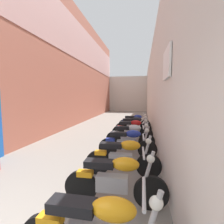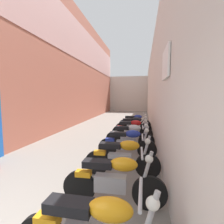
{
  "view_description": "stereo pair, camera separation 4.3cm",
  "coord_description": "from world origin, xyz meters",
  "px_view_note": "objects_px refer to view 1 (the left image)",
  "views": [
    {
      "loc": [
        1.99,
        -0.54,
        1.94
      ],
      "look_at": [
        0.54,
        7.23,
        1.2
      ],
      "focal_mm": 26.45,
      "sensor_mm": 36.0,
      "label": 1
    },
    {
      "loc": [
        2.04,
        -0.53,
        1.94
      ],
      "look_at": [
        0.54,
        7.23,
        1.2
      ],
      "focal_mm": 26.45,
      "sensor_mm": 36.0,
      "label": 2
    }
  ],
  "objects_px": {
    "motorcycle_second": "(116,179)",
    "motorcycle_sixth": "(132,129)",
    "motorcycle_seventh": "(133,125)",
    "motorcycle_fifth": "(130,135)",
    "motorcycle_eighth": "(135,122)",
    "motorcycle_third": "(123,156)",
    "motorcycle_fourth": "(128,142)"
  },
  "relations": [
    {
      "from": "motorcycle_third",
      "to": "motorcycle_sixth",
      "type": "distance_m",
      "value": 3.44
    },
    {
      "from": "motorcycle_sixth",
      "to": "motorcycle_eighth",
      "type": "height_order",
      "value": "same"
    },
    {
      "from": "motorcycle_sixth",
      "to": "motorcycle_eighth",
      "type": "bearing_deg",
      "value": 90.0
    },
    {
      "from": "motorcycle_second",
      "to": "motorcycle_sixth",
      "type": "bearing_deg",
      "value": 90.0
    },
    {
      "from": "motorcycle_fifth",
      "to": "motorcycle_eighth",
      "type": "distance_m",
      "value": 3.41
    },
    {
      "from": "motorcycle_second",
      "to": "motorcycle_third",
      "type": "relative_size",
      "value": 1.0
    },
    {
      "from": "motorcycle_second",
      "to": "motorcycle_seventh",
      "type": "height_order",
      "value": "same"
    },
    {
      "from": "motorcycle_second",
      "to": "motorcycle_eighth",
      "type": "bearing_deg",
      "value": 90.0
    },
    {
      "from": "motorcycle_sixth",
      "to": "motorcycle_third",
      "type": "bearing_deg",
      "value": -90.0
    },
    {
      "from": "motorcycle_third",
      "to": "motorcycle_eighth",
      "type": "height_order",
      "value": "same"
    },
    {
      "from": "motorcycle_third",
      "to": "motorcycle_fifth",
      "type": "xyz_separation_m",
      "value": [
        -0.0,
        2.23,
        0.0
      ]
    },
    {
      "from": "motorcycle_eighth",
      "to": "motorcycle_fourth",
      "type": "bearing_deg",
      "value": -90.0
    },
    {
      "from": "motorcycle_fourth",
      "to": "motorcycle_sixth",
      "type": "distance_m",
      "value": 2.2
    },
    {
      "from": "motorcycle_fifth",
      "to": "motorcycle_eighth",
      "type": "relative_size",
      "value": 1.0
    },
    {
      "from": "motorcycle_second",
      "to": "motorcycle_seventh",
      "type": "distance_m",
      "value": 5.63
    },
    {
      "from": "motorcycle_eighth",
      "to": "motorcycle_second",
      "type": "bearing_deg",
      "value": -90.0
    },
    {
      "from": "motorcycle_fourth",
      "to": "motorcycle_fifth",
      "type": "relative_size",
      "value": 1.0
    },
    {
      "from": "motorcycle_third",
      "to": "motorcycle_fourth",
      "type": "relative_size",
      "value": 1.0
    },
    {
      "from": "motorcycle_third",
      "to": "motorcycle_sixth",
      "type": "height_order",
      "value": "same"
    },
    {
      "from": "motorcycle_second",
      "to": "motorcycle_eighth",
      "type": "height_order",
      "value": "same"
    },
    {
      "from": "motorcycle_second",
      "to": "motorcycle_fifth",
      "type": "height_order",
      "value": "same"
    },
    {
      "from": "motorcycle_third",
      "to": "motorcycle_fifth",
      "type": "relative_size",
      "value": 1.0
    },
    {
      "from": "motorcycle_fifth",
      "to": "motorcycle_seventh",
      "type": "distance_m",
      "value": 2.28
    },
    {
      "from": "motorcycle_fifth",
      "to": "motorcycle_third",
      "type": "bearing_deg",
      "value": -90.0
    },
    {
      "from": "motorcycle_second",
      "to": "motorcycle_third",
      "type": "distance_m",
      "value": 1.12
    },
    {
      "from": "motorcycle_second",
      "to": "motorcycle_eighth",
      "type": "xyz_separation_m",
      "value": [
        -0.0,
        6.76,
        0.0
      ]
    },
    {
      "from": "motorcycle_fourth",
      "to": "motorcycle_seventh",
      "type": "distance_m",
      "value": 3.27
    },
    {
      "from": "motorcycle_fifth",
      "to": "motorcycle_sixth",
      "type": "bearing_deg",
      "value": 90.0
    },
    {
      "from": "motorcycle_fifth",
      "to": "motorcycle_sixth",
      "type": "height_order",
      "value": "same"
    },
    {
      "from": "motorcycle_eighth",
      "to": "motorcycle_sixth",
      "type": "bearing_deg",
      "value": -90.0
    },
    {
      "from": "motorcycle_fourth",
      "to": "motorcycle_second",
      "type": "bearing_deg",
      "value": -90.0
    },
    {
      "from": "motorcycle_sixth",
      "to": "motorcycle_second",
      "type": "bearing_deg",
      "value": -90.0
    }
  ]
}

